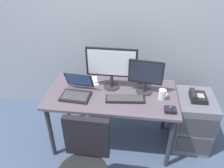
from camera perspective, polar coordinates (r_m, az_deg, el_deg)
ground_plane at (r=2.92m, az=-0.00°, el=-14.23°), size 8.00×8.00×0.00m
back_wall at (r=2.80m, az=1.91°, el=17.52°), size 6.00×0.10×2.80m
desk at (r=2.48m, az=-0.00°, el=-3.93°), size 1.43×0.73×0.73m
file_cabinet at (r=2.84m, az=19.88°, el=-8.95°), size 0.42×0.53×0.67m
desk_phone at (r=2.61m, az=21.25°, el=-3.09°), size 0.17×0.20×0.09m
monitor_main at (r=2.39m, az=-0.14°, el=5.00°), size 0.56×0.18×0.48m
monitor_side at (r=2.37m, az=8.69°, el=2.27°), size 0.37×0.18×0.38m
keyboard at (r=2.33m, az=3.42°, el=-3.85°), size 0.42×0.18×0.03m
laptop at (r=2.42m, az=-9.07°, el=-1.60°), size 0.33×0.34×0.22m
trackball_mouse at (r=2.24m, az=14.84°, el=-6.44°), size 0.11×0.09×0.07m
coffee_mug at (r=2.38m, az=12.94°, el=-2.63°), size 0.09×0.08×0.11m
paper_notepad at (r=2.64m, az=-5.35°, el=0.67°), size 0.21×0.24×0.01m
cell_phone at (r=2.70m, az=-9.28°, el=1.12°), size 0.09×0.15×0.01m
banana at (r=2.65m, az=7.76°, el=1.08°), size 0.13×0.19×0.04m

